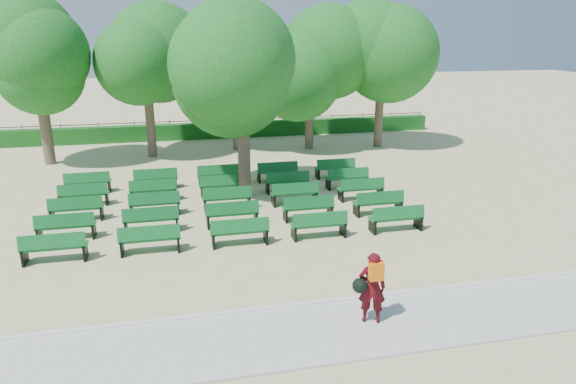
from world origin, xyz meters
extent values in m
plane|color=tan|center=(0.00, 0.00, 0.00)|extent=(120.00, 120.00, 0.00)
cube|color=#B9BAB5|center=(0.00, -7.40, 0.03)|extent=(30.00, 2.20, 0.06)
cube|color=silver|center=(0.00, -6.25, 0.05)|extent=(30.00, 0.12, 0.10)
cube|color=#155318|center=(0.00, 14.00, 0.45)|extent=(26.00, 0.70, 0.90)
cube|color=#116228|center=(-1.17, 0.91, 0.43)|extent=(1.74, 0.61, 0.06)
cube|color=#116228|center=(-1.17, 0.71, 0.66)|extent=(1.71, 0.27, 0.40)
cylinder|color=brown|center=(-0.32, 2.25, 1.52)|extent=(0.46, 0.46, 3.04)
ellipsoid|color=#1C6820|center=(-0.32, 2.25, 4.29)|extent=(4.56, 4.56, 4.10)
imported|color=#3F090D|center=(1.03, -7.25, 0.86)|extent=(0.67, 0.54, 1.59)
cube|color=orange|center=(1.03, -7.43, 1.31)|extent=(0.30, 0.15, 0.37)
sphere|color=black|center=(0.73, -7.30, 0.96)|extent=(0.32, 0.32, 0.32)
camera|label=1|loc=(-2.85, -16.34, 6.00)|focal=32.00mm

